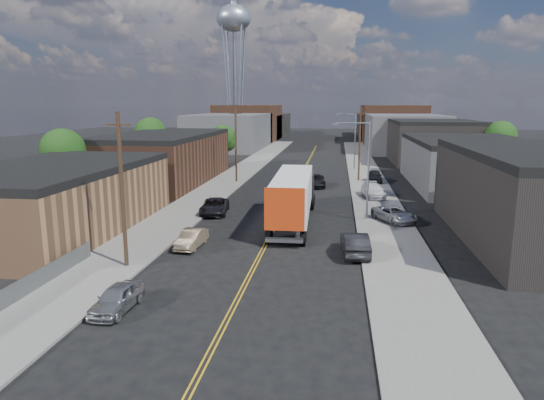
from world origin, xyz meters
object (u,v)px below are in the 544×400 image
(water_tower, at_px, (234,24))
(car_right_oncoming, at_px, (355,244))
(car_right_lot_b, at_px, (373,190))
(car_left_b, at_px, (191,239))
(car_left_c, at_px, (215,206))
(car_ahead_truck, at_px, (315,181))
(car_right_lot_a, at_px, (394,214))
(car_left_a, at_px, (117,298))
(car_right_lot_c, at_px, (375,176))
(semi_truck, at_px, (295,193))

(water_tower, distance_m, car_right_oncoming, 103.89)
(car_right_oncoming, relative_size, car_right_lot_b, 0.96)
(car_left_b, distance_m, car_left_c, 11.11)
(car_right_oncoming, relative_size, car_ahead_truck, 0.88)
(car_left_b, height_order, car_left_c, car_left_c)
(car_right_lot_a, bearing_deg, car_left_a, -156.42)
(car_left_c, bearing_deg, car_left_a, -95.69)
(car_right_lot_a, bearing_deg, water_tower, 82.03)
(water_tower, bearing_deg, car_right_oncoming, -73.30)
(water_tower, bearing_deg, car_left_c, -79.48)
(car_left_c, bearing_deg, car_right_lot_a, -12.14)
(car_left_c, height_order, car_right_lot_b, car_right_lot_b)
(car_right_lot_a, bearing_deg, car_right_lot_c, 61.49)
(car_left_a, height_order, car_right_lot_a, car_right_lot_a)
(car_right_lot_b, relative_size, car_right_lot_c, 1.11)
(water_tower, relative_size, car_right_lot_a, 7.69)
(semi_truck, distance_m, car_ahead_truck, 18.87)
(car_right_lot_c, xyz_separation_m, car_ahead_truck, (-7.83, -4.05, -0.16))
(car_right_lot_b, bearing_deg, car_right_lot_c, 76.39)
(semi_truck, relative_size, car_ahead_truck, 3.09)
(car_left_c, relative_size, car_right_lot_a, 1.11)
(car_left_a, relative_size, car_ahead_truck, 0.71)
(water_tower, xyz_separation_m, car_left_c, (15.60, -84.00, -29.91))
(car_right_lot_c, height_order, car_ahead_truck, car_right_lot_c)
(semi_truck, bearing_deg, car_right_lot_c, 67.42)
(semi_truck, relative_size, car_right_lot_a, 3.60)
(semi_truck, bearing_deg, car_left_a, -111.09)
(car_left_a, distance_m, car_right_lot_c, 46.26)
(water_tower, distance_m, car_left_b, 101.06)
(car_right_lot_b, bearing_deg, semi_truck, -131.90)
(water_tower, distance_m, car_left_c, 90.52)
(water_tower, height_order, car_right_oncoming, water_tower)
(semi_truck, distance_m, car_right_lot_a, 9.07)
(car_right_lot_a, bearing_deg, car_left_b, -177.34)
(car_right_lot_a, distance_m, car_right_lot_b, 11.51)
(water_tower, bearing_deg, car_right_lot_b, -67.05)
(semi_truck, height_order, car_right_oncoming, semi_truck)
(car_right_lot_a, height_order, car_right_lot_c, car_right_lot_c)
(car_right_oncoming, xyz_separation_m, car_right_lot_c, (3.70, 32.24, 0.13))
(car_left_a, xyz_separation_m, car_right_lot_c, (16.12, 43.36, 0.27))
(semi_truck, height_order, car_left_c, semi_truck)
(car_left_a, xyz_separation_m, car_left_c, (-0.58, 22.44, 0.06))
(water_tower, height_order, car_left_c, water_tower)
(car_left_a, relative_size, car_right_lot_b, 0.77)
(car_left_b, bearing_deg, water_tower, 103.12)
(car_left_a, distance_m, car_ahead_truck, 40.17)
(water_tower, height_order, car_ahead_truck, water_tower)
(semi_truck, relative_size, car_left_a, 4.36)
(semi_truck, height_order, car_ahead_truck, semi_truck)
(semi_truck, relative_size, car_right_lot_b, 3.36)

